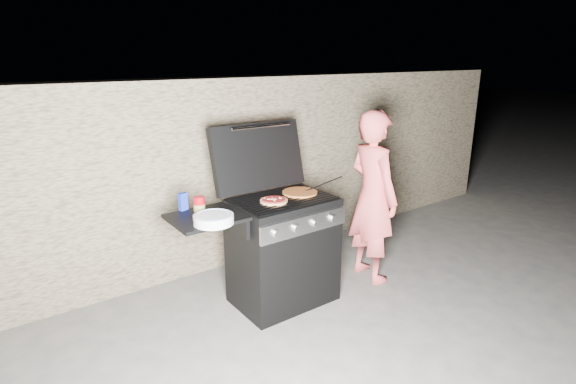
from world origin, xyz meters
TOP-DOWN VIEW (x-y plane):
  - ground at (0.00, 0.00)m, footprint 50.00×50.00m
  - stone_wall at (0.00, 1.05)m, footprint 8.00×0.35m
  - gas_grill at (-0.25, 0.00)m, footprint 1.34×0.79m
  - pizza_topped at (-0.11, -0.04)m, footprint 0.28×0.28m
  - pizza_plain at (0.18, 0.02)m, footprint 0.32×0.32m
  - sauce_jar at (-0.69, 0.07)m, footprint 0.10×0.10m
  - blue_carton at (-0.75, 0.21)m, footprint 0.07×0.05m
  - plate_stack at (-0.70, -0.17)m, footprint 0.34×0.34m
  - person at (0.91, -0.11)m, footprint 0.44×0.61m
  - tongs at (0.42, 0.00)m, footprint 0.39×0.03m

SIDE VIEW (x-z plane):
  - ground at x=0.00m, z-range 0.00..0.00m
  - gas_grill at x=-0.25m, z-range 0.00..0.91m
  - person at x=0.91m, z-range 0.00..1.56m
  - stone_wall at x=0.00m, z-range 0.00..1.80m
  - pizza_plain at x=0.18m, z-range 0.91..0.93m
  - pizza_topped at x=-0.11m, z-range 0.91..0.93m
  - plate_stack at x=-0.70m, z-range 0.90..0.97m
  - tongs at x=0.42m, z-range 0.91..0.99m
  - sauce_jar at x=-0.69m, z-range 0.90..1.03m
  - blue_carton at x=-0.75m, z-range 0.90..1.03m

